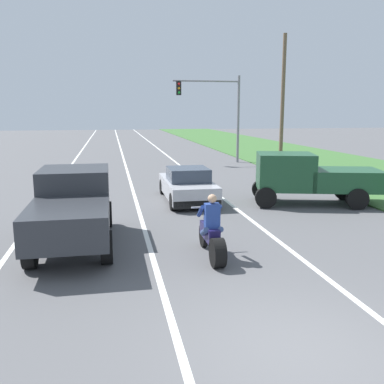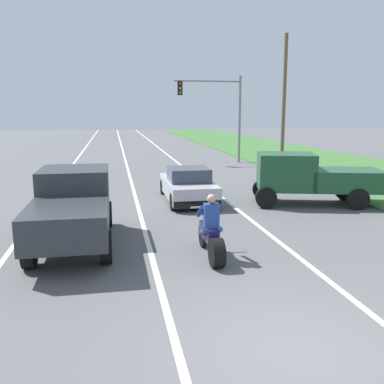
{
  "view_description": "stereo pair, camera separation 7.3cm",
  "coord_description": "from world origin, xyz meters",
  "px_view_note": "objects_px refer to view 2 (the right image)",
  "views": [
    {
      "loc": [
        -2.73,
        -5.44,
        3.58
      ],
      "look_at": [
        -0.19,
        7.85,
        1.0
      ],
      "focal_mm": 39.69,
      "sensor_mm": 36.0,
      "label": 1
    },
    {
      "loc": [
        -2.66,
        -5.46,
        3.58
      ],
      "look_at": [
        -0.19,
        7.85,
        1.0
      ],
      "focal_mm": 39.69,
      "sensor_mm": 36.0,
      "label": 2
    }
  ],
  "objects_px": {
    "motorcycle_with_rider": "(211,235)",
    "traffic_light_mast_near": "(220,105)",
    "pickup_truck_right_shoulder_dark_green": "(310,176)",
    "sports_car_silver": "(188,186)",
    "pickup_truck_left_lane_dark_grey": "(73,205)"
  },
  "relations": [
    {
      "from": "pickup_truck_left_lane_dark_grey",
      "to": "pickup_truck_right_shoulder_dark_green",
      "type": "relative_size",
      "value": 0.93
    },
    {
      "from": "sports_car_silver",
      "to": "motorcycle_with_rider",
      "type": "bearing_deg",
      "value": -95.26
    },
    {
      "from": "sports_car_silver",
      "to": "pickup_truck_left_lane_dark_grey",
      "type": "relative_size",
      "value": 0.9
    },
    {
      "from": "pickup_truck_left_lane_dark_grey",
      "to": "motorcycle_with_rider",
      "type": "bearing_deg",
      "value": -27.32
    },
    {
      "from": "sports_car_silver",
      "to": "pickup_truck_left_lane_dark_grey",
      "type": "bearing_deg",
      "value": -128.32
    },
    {
      "from": "sports_car_silver",
      "to": "traffic_light_mast_near",
      "type": "relative_size",
      "value": 0.72
    },
    {
      "from": "motorcycle_with_rider",
      "to": "sports_car_silver",
      "type": "xyz_separation_m",
      "value": [
        0.63,
        6.88,
        0.04
      ]
    },
    {
      "from": "pickup_truck_right_shoulder_dark_green",
      "to": "traffic_light_mast_near",
      "type": "xyz_separation_m",
      "value": [
        -0.14,
        13.85,
        2.9
      ]
    },
    {
      "from": "pickup_truck_left_lane_dark_grey",
      "to": "traffic_light_mast_near",
      "type": "relative_size",
      "value": 0.8
    },
    {
      "from": "sports_car_silver",
      "to": "traffic_light_mast_near",
      "type": "xyz_separation_m",
      "value": [
        4.41,
        12.39,
        3.37
      ]
    },
    {
      "from": "motorcycle_with_rider",
      "to": "traffic_light_mast_near",
      "type": "relative_size",
      "value": 0.37
    },
    {
      "from": "sports_car_silver",
      "to": "pickup_truck_right_shoulder_dark_green",
      "type": "xyz_separation_m",
      "value": [
        4.55,
        -1.45,
        0.48
      ]
    },
    {
      "from": "motorcycle_with_rider",
      "to": "sports_car_silver",
      "type": "bearing_deg",
      "value": 84.74
    },
    {
      "from": "pickup_truck_right_shoulder_dark_green",
      "to": "traffic_light_mast_near",
      "type": "relative_size",
      "value": 0.86
    },
    {
      "from": "motorcycle_with_rider",
      "to": "pickup_truck_right_shoulder_dark_green",
      "type": "xyz_separation_m",
      "value": [
        5.18,
        5.42,
        0.51
      ]
    }
  ]
}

